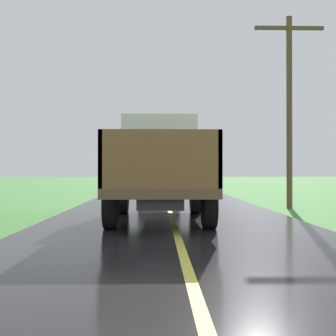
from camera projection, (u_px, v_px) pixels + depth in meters
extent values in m
cube|color=#2D2D30|center=(160.00, 196.00, 10.95)|extent=(0.90, 5.51, 0.24)
cube|color=brown|center=(160.00, 188.00, 10.95)|extent=(2.30, 5.80, 0.20)
cube|color=silver|center=(159.00, 150.00, 12.91)|extent=(2.10, 1.90, 1.90)
cube|color=black|center=(159.00, 141.00, 13.86)|extent=(1.78, 0.02, 0.76)
cube|color=brown|center=(111.00, 161.00, 9.95)|extent=(0.08, 3.85, 1.10)
cube|color=brown|center=(208.00, 161.00, 10.01)|extent=(0.08, 3.85, 1.10)
cube|color=brown|center=(160.00, 159.00, 8.10)|extent=(2.30, 0.08, 1.10)
cube|color=brown|center=(159.00, 163.00, 11.87)|extent=(2.30, 0.08, 1.10)
cylinder|color=black|center=(123.00, 196.00, 12.72)|extent=(0.28, 1.00, 1.00)
cylinder|color=black|center=(195.00, 196.00, 12.77)|extent=(0.28, 1.00, 1.00)
cylinder|color=black|center=(111.00, 205.00, 9.33)|extent=(0.28, 1.00, 1.00)
cylinder|color=black|center=(209.00, 205.00, 9.38)|extent=(0.28, 1.00, 1.00)
ellipsoid|color=#9AC422|center=(165.00, 163.00, 9.46)|extent=(0.48, 0.57, 0.52)
ellipsoid|color=#9CC024|center=(144.00, 179.00, 9.17)|extent=(0.58, 0.69, 0.40)
ellipsoid|color=#9DC826|center=(169.00, 163.00, 10.96)|extent=(0.50, 0.48, 0.47)
ellipsoid|color=#91B630|center=(195.00, 165.00, 10.49)|extent=(0.51, 0.62, 0.36)
ellipsoid|color=#9EBE27|center=(126.00, 176.00, 10.03)|extent=(0.47, 0.46, 0.38)
ellipsoid|color=#99C627|center=(169.00, 165.00, 10.33)|extent=(0.57, 0.69, 0.37)
ellipsoid|color=#93BB1C|center=(190.00, 164.00, 11.12)|extent=(0.53, 0.59, 0.41)
ellipsoid|color=#91BD28|center=(170.00, 164.00, 9.86)|extent=(0.51, 0.50, 0.38)
ellipsoid|color=#A1BC32|center=(141.00, 177.00, 8.92)|extent=(0.49, 0.46, 0.52)
ellipsoid|color=#99CC2A|center=(184.00, 152.00, 11.43)|extent=(0.43, 0.40, 0.51)
ellipsoid|color=#8FC02F|center=(128.00, 163.00, 11.22)|extent=(0.49, 0.46, 0.38)
ellipsoid|color=#91C21E|center=(185.00, 178.00, 8.69)|extent=(0.51, 0.62, 0.47)
ellipsoid|color=#96BC2F|center=(124.00, 176.00, 10.08)|extent=(0.59, 0.62, 0.50)
cube|color=#2D2D30|center=(159.00, 181.00, 26.91)|extent=(0.90, 5.51, 0.24)
cube|color=brown|center=(159.00, 178.00, 26.91)|extent=(2.30, 5.80, 0.20)
cube|color=#197A4C|center=(159.00, 162.00, 28.87)|extent=(2.10, 1.90, 1.90)
cube|color=black|center=(159.00, 157.00, 29.82)|extent=(1.78, 0.02, 0.76)
cube|color=#232328|center=(140.00, 167.00, 25.91)|extent=(0.08, 3.85, 1.10)
cube|color=#232328|center=(178.00, 167.00, 25.97)|extent=(0.08, 3.85, 1.10)
cube|color=#232328|center=(159.00, 167.00, 24.05)|extent=(2.30, 0.08, 1.10)
cube|color=#232328|center=(159.00, 168.00, 27.82)|extent=(2.30, 0.08, 1.10)
cylinder|color=black|center=(143.00, 182.00, 28.68)|extent=(0.28, 1.00, 1.00)
cylinder|color=black|center=(175.00, 182.00, 28.73)|extent=(0.28, 1.00, 1.00)
cylinder|color=black|center=(141.00, 184.00, 25.29)|extent=(0.28, 1.00, 1.00)
cylinder|color=black|center=(177.00, 184.00, 25.34)|extent=(0.28, 1.00, 1.00)
ellipsoid|color=#9CB531|center=(152.00, 173.00, 27.03)|extent=(0.49, 0.46, 0.40)
ellipsoid|color=#9EBC24|center=(172.00, 168.00, 24.58)|extent=(0.46, 0.46, 0.52)
ellipsoid|color=#A3C428|center=(168.00, 168.00, 25.33)|extent=(0.50, 0.53, 0.45)
ellipsoid|color=#92BA35|center=(167.00, 169.00, 27.26)|extent=(0.45, 0.50, 0.44)
ellipsoid|color=#A5B930|center=(164.00, 173.00, 26.32)|extent=(0.47, 0.59, 0.44)
ellipsoid|color=#A1CA2A|center=(148.00, 168.00, 25.03)|extent=(0.51, 0.52, 0.43)
ellipsoid|color=#8FBC28|center=(148.00, 173.00, 27.38)|extent=(0.49, 0.60, 0.40)
cylinder|color=brown|center=(289.00, 112.00, 15.31)|extent=(0.20, 0.20, 6.72)
cube|color=brown|center=(289.00, 28.00, 15.33)|extent=(2.43, 0.12, 0.12)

